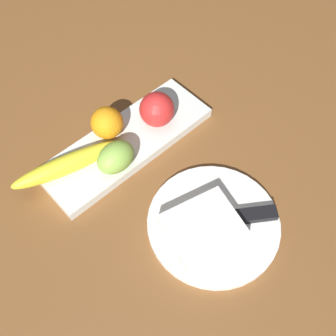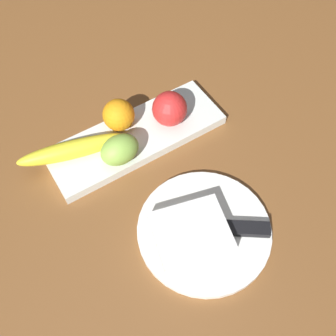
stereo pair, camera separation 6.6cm
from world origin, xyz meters
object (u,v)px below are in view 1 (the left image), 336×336
apple (157,109)px  knife (241,217)px  orange_near_apple (107,123)px  fruit_tray (128,143)px  grape_bunch (116,157)px  banana (67,164)px  dinner_plate (213,223)px  folded_napkin (203,229)px

apple → knife: size_ratio=0.41×
apple → knife: 0.25m
apple → orange_near_apple: 0.10m
fruit_tray → grape_bunch: (0.05, 0.03, 0.04)m
orange_near_apple → knife: bearing=100.3°
banana → orange_near_apple: size_ratio=3.29×
grape_bunch → dinner_plate: size_ratio=0.32×
folded_napkin → knife: folded_napkin is taller
apple → grape_bunch: (0.12, 0.03, -0.01)m
apple → dinner_plate: bearing=71.9°
banana → dinner_plate: banana is taller
orange_near_apple → dinner_plate: 0.26m
orange_near_apple → fruit_tray: bearing=111.8°
folded_napkin → fruit_tray: bearing=-97.1°
apple → fruit_tray: bearing=-2.9°
dinner_plate → folded_napkin: 0.03m
fruit_tray → apple: 0.08m
banana → folded_napkin: (-0.09, 0.24, -0.01)m
grape_bunch → knife: (-0.09, 0.22, -0.03)m
fruit_tray → dinner_plate: fruit_tray is taller
dinner_plate → knife: bearing=145.6°
fruit_tray → knife: knife is taller
fruit_tray → dinner_plate: 0.22m
banana → knife: 0.31m
banana → folded_napkin: size_ratio=1.69×
fruit_tray → orange_near_apple: (0.01, -0.04, 0.04)m
banana → dinner_plate: bearing=130.8°
apple → folded_napkin: bearing=65.6°
apple → dinner_plate: (0.07, 0.22, -0.05)m
knife → banana: bearing=-24.7°
apple → grape_bunch: apple is taller
orange_near_apple → knife: 0.29m
grape_bunch → folded_napkin: bearing=96.7°
knife → dinner_plate: bearing=0.8°
fruit_tray → folded_napkin: (0.03, 0.22, 0.02)m
grape_bunch → folded_napkin: size_ratio=0.61×
knife → folded_napkin: bearing=13.8°
fruit_tray → grape_bunch: bearing=32.9°
grape_bunch → knife: bearing=112.0°
orange_near_apple → knife: orange_near_apple is taller
dinner_plate → folded_napkin: folded_napkin is taller
fruit_tray → banana: bearing=-9.5°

